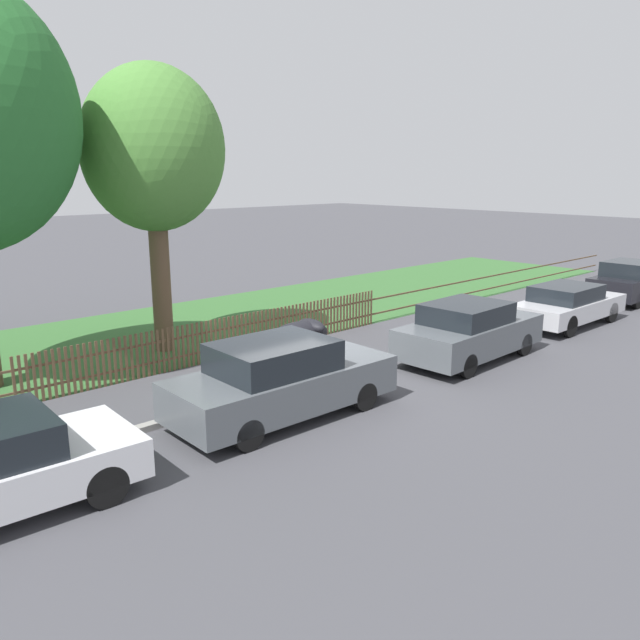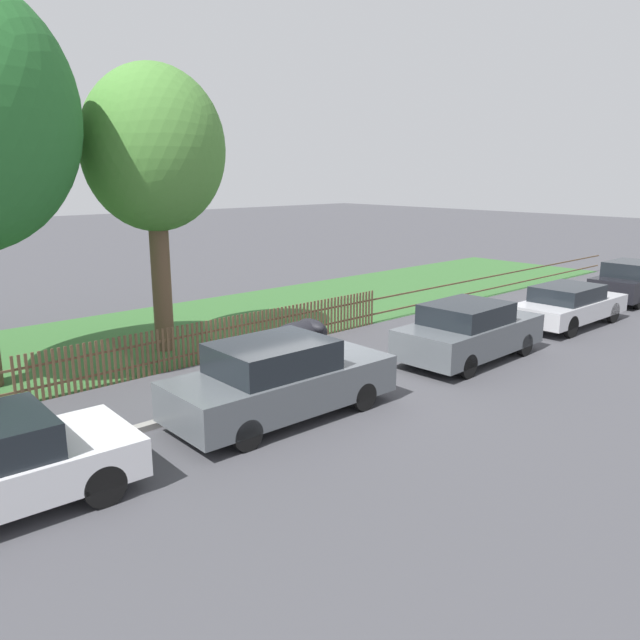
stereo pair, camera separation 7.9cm
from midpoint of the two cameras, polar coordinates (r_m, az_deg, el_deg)
The scene contains 10 objects.
ground_plane at distance 14.08m, azimuth -1.35°, elevation -5.93°, with size 120.00×120.00×0.00m, color #424247.
kerb_stone at distance 14.13m, azimuth -1.62°, elevation -5.60°, with size 42.21×0.20×0.12m, color gray.
grass_strip at distance 19.19m, azimuth -14.11°, elevation -1.06°, with size 42.21×6.98×0.01m, color #33602D.
park_fence at distance 16.17m, azimuth -8.27°, elevation -1.52°, with size 42.21×0.05×1.08m.
parked_car_navy_estate at distance 12.07m, azimuth -3.77°, elevation -5.45°, with size 4.59×1.88×1.55m.
parked_car_red_compact at distance 16.17m, azimuth 13.31°, elevation -0.98°, with size 4.31×1.93×1.49m.
parked_car_white_van at distance 20.75m, azimuth 21.61°, elevation 1.35°, with size 4.44×1.71×1.28m.
parked_car_grey_coupe at distance 25.62m, azimuth 26.41°, elevation 3.20°, with size 3.93×1.68×1.50m.
covered_motorcycle at distance 15.75m, azimuth -2.05°, elevation -1.48°, with size 2.02×0.93×1.00m.
tree_mid_park at distance 16.69m, azimuth -15.14°, elevation 14.68°, with size 3.58×3.58×7.28m.
Camera 1 is at (-8.77, -9.98, 4.65)m, focal length 35.00 mm.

